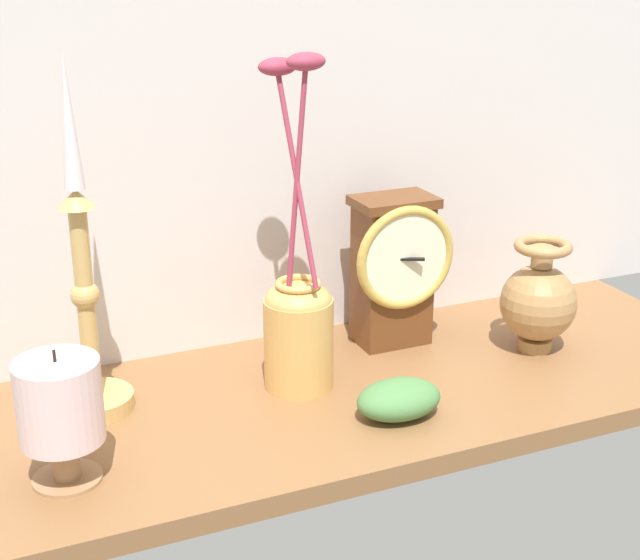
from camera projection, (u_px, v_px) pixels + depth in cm
name	position (u px, v px, depth cm)	size (l,w,h in cm)	color
ground_plane	(356.00, 394.00, 111.15)	(100.00, 36.00, 2.40)	brown
back_wall	(295.00, 87.00, 115.35)	(120.00, 2.00, 65.00)	silver
mantel_clock	(395.00, 268.00, 118.59)	(13.45, 8.46, 19.56)	brown
candlestick_tall_left	(86.00, 301.00, 100.68)	(8.73, 8.73, 39.71)	tan
brass_vase_bulbous	(540.00, 300.00, 117.62)	(9.71, 9.71, 14.63)	#A87D4C
brass_vase_jar	(298.00, 318.00, 107.71)	(8.15, 8.92, 38.65)	tan
pillar_candle_front	(60.00, 410.00, 88.76)	(8.20, 8.20, 13.97)	#A77C54
ivy_sprig	(399.00, 399.00, 102.81)	(9.81, 6.87, 4.22)	#4C7F44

